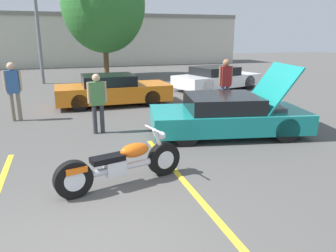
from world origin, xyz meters
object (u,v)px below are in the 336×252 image
(spectator_by_show_car, at_px, (226,80))
(spectator_midground, at_px, (13,86))
(tree_background, at_px, (103,4))
(parked_car_right_row, at_px, (217,78))
(motorcycle, at_px, (122,165))
(show_car_hood_open, at_px, (228,115))
(spectator_near_motorcycle, at_px, (97,99))
(parked_car_mid_right_row, at_px, (112,90))

(spectator_by_show_car, relative_size, spectator_midground, 1.00)
(tree_background, distance_m, spectator_midground, 11.53)
(parked_car_right_row, bearing_deg, motorcycle, -140.55)
(tree_background, xyz_separation_m, show_car_hood_open, (1.42, -13.58, -3.89))
(motorcycle, height_order, spectator_midground, spectator_midground)
(tree_background, height_order, spectator_midground, tree_background)
(show_car_hood_open, relative_size, spectator_near_motorcycle, 2.69)
(tree_background, relative_size, motorcycle, 3.09)
(parked_car_mid_right_row, bearing_deg, parked_car_right_row, 19.70)
(motorcycle, height_order, spectator_by_show_car, spectator_by_show_car)
(motorcycle, relative_size, spectator_midground, 1.29)
(parked_car_mid_right_row, bearing_deg, tree_background, 83.20)
(motorcycle, height_order, parked_car_mid_right_row, parked_car_mid_right_row)
(motorcycle, height_order, spectator_near_motorcycle, spectator_near_motorcycle)
(spectator_midground, bearing_deg, spectator_by_show_car, -6.16)
(parked_car_right_row, bearing_deg, spectator_by_show_car, -128.38)
(spectator_midground, bearing_deg, parked_car_mid_right_row, 25.71)
(show_car_hood_open, xyz_separation_m, spectator_near_motorcycle, (-3.35, 1.21, 0.43))
(motorcycle, distance_m, spectator_midground, 6.13)
(parked_car_right_row, height_order, spectator_near_motorcycle, spectator_near_motorcycle)
(parked_car_right_row, bearing_deg, spectator_near_motorcycle, -153.81)
(parked_car_mid_right_row, xyz_separation_m, spectator_near_motorcycle, (-0.97, -3.76, 0.41))
(motorcycle, bearing_deg, show_car_hood_open, 19.59)
(show_car_hood_open, height_order, spectator_midground, show_car_hood_open)
(parked_car_mid_right_row, relative_size, spectator_near_motorcycle, 2.63)
(parked_car_right_row, height_order, spectator_midground, spectator_midground)
(parked_car_right_row, bearing_deg, spectator_midground, -173.43)
(parked_car_right_row, xyz_separation_m, spectator_midground, (-8.74, -3.59, 0.54))
(show_car_hood_open, relative_size, parked_car_right_row, 0.95)
(tree_background, xyz_separation_m, spectator_near_motorcycle, (-1.92, -12.37, -3.46))
(spectator_near_motorcycle, bearing_deg, parked_car_right_row, 41.93)
(motorcycle, height_order, show_car_hood_open, show_car_hood_open)
(motorcycle, relative_size, show_car_hood_open, 0.54)
(motorcycle, distance_m, parked_car_mid_right_row, 7.26)
(show_car_hood_open, bearing_deg, spectator_near_motorcycle, 171.71)
(spectator_near_motorcycle, relative_size, spectator_by_show_car, 0.90)
(show_car_hood_open, bearing_deg, tree_background, 107.51)
(show_car_hood_open, xyz_separation_m, parked_car_mid_right_row, (-2.38, 4.97, 0.02))
(spectator_by_show_car, bearing_deg, show_car_hood_open, -115.64)
(spectator_midground, bearing_deg, tree_background, 67.39)
(tree_background, height_order, spectator_near_motorcycle, tree_background)
(motorcycle, distance_m, show_car_hood_open, 4.01)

